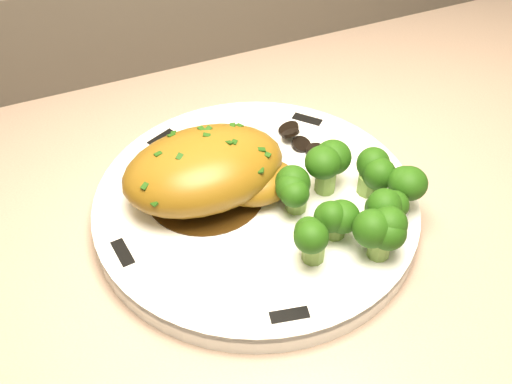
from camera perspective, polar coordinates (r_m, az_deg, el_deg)
name	(u,v)px	position (r m, az deg, el deg)	size (l,w,h in m)	color
plate	(256,208)	(0.58, 0.00, -1.39)	(0.29, 0.29, 0.02)	white
rim_accent_0	(307,120)	(0.66, 4.57, 6.43)	(0.03, 0.01, 0.00)	black
rim_accent_1	(162,138)	(0.64, -8.37, 4.75)	(0.03, 0.01, 0.00)	black
rim_accent_2	(123,253)	(0.54, -11.76, -5.32)	(0.03, 0.01, 0.00)	black
rim_accent_3	(289,315)	(0.49, 2.99, -10.89)	(0.03, 0.01, 0.00)	black
rim_accent_4	(399,211)	(0.58, 12.59, -1.64)	(0.03, 0.01, 0.00)	black
gravy_pool	(206,192)	(0.58, -4.51, -0.02)	(0.11, 0.11, 0.00)	#321E09
chicken_breast	(210,171)	(0.56, -4.09, 1.89)	(0.15, 0.10, 0.06)	#8E6318
mushroom_pile	(270,151)	(0.61, 1.23, 3.64)	(0.08, 0.06, 0.02)	black
broccoli_florets	(351,200)	(0.54, 8.45, -0.70)	(0.12, 0.11, 0.04)	olive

